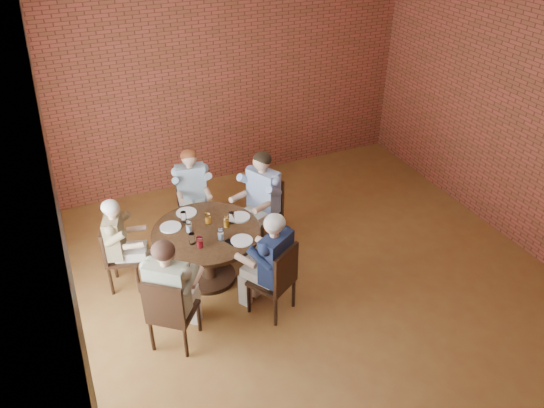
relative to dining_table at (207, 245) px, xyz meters
name	(u,v)px	position (x,y,z in m)	size (l,w,h in m)	color
floor	(310,312)	(0.90, -1.06, -0.53)	(7.00, 7.00, 0.00)	brown
ceiling	(326,16)	(0.90, -1.06, 2.87)	(7.00, 7.00, 0.00)	silver
wall_back	(209,81)	(0.90, 2.44, 1.17)	(7.00, 7.00, 0.00)	brown
ceiling_beam	(15,70)	(-1.55, -1.06, 2.74)	(0.22, 6.90, 0.26)	black
dining_table	(207,245)	(0.00, 0.00, 0.00)	(1.32, 1.32, 0.75)	black
chair_a	(265,208)	(0.98, 0.49, -0.01)	(0.61, 0.61, 0.97)	black
diner_a	(260,200)	(0.90, 0.45, 0.16)	(0.56, 0.69, 1.39)	#4467B1
chair_b	(193,200)	(0.14, 1.13, -0.03)	(0.46, 0.46, 0.92)	black
diner_b	(193,194)	(0.13, 1.05, 0.12)	(0.51, 0.62, 1.30)	#8DA5B4
chair_c	(116,254)	(-1.05, 0.33, -0.04)	(0.48, 0.48, 0.89)	black
diner_c	(121,245)	(-0.98, 0.31, 0.09)	(0.48, 0.59, 1.25)	brown
chair_d	(169,311)	(-0.71, -0.92, -0.01)	(0.63, 0.63, 0.96)	black
diner_d	(171,293)	(-0.66, -0.85, 0.16)	(0.56, 0.68, 1.38)	gray
chair_e	(278,278)	(0.55, -0.90, -0.01)	(0.60, 0.60, 0.95)	black
diner_e	(271,264)	(0.50, -0.82, 0.15)	(0.54, 0.67, 1.36)	#16203E
plate_a	(240,217)	(0.47, 0.10, 0.23)	(0.26, 0.26, 0.01)	white
plate_b	(186,213)	(-0.11, 0.47, 0.23)	(0.26, 0.26, 0.01)	white
plate_c	(171,227)	(-0.37, 0.24, 0.23)	(0.26, 0.26, 0.01)	white
plate_d	(242,241)	(0.32, -0.37, 0.23)	(0.26, 0.26, 0.01)	white
glass_a	(232,217)	(0.35, 0.05, 0.29)	(0.07, 0.07, 0.14)	white
glass_b	(208,218)	(0.08, 0.14, 0.29)	(0.07, 0.07, 0.14)	white
glass_c	(184,217)	(-0.19, 0.30, 0.29)	(0.07, 0.07, 0.14)	white
glass_d	(189,227)	(-0.19, 0.06, 0.29)	(0.07, 0.07, 0.14)	white
glass_e	(192,239)	(-0.22, -0.18, 0.29)	(0.07, 0.07, 0.14)	white
glass_f	(200,242)	(-0.16, -0.28, 0.29)	(0.07, 0.07, 0.14)	white
glass_g	(221,234)	(0.11, -0.23, 0.29)	(0.07, 0.07, 0.14)	white
glass_h	(226,222)	(0.26, -0.02, 0.29)	(0.07, 0.07, 0.14)	white
smartphone	(231,242)	(0.19, -0.34, 0.23)	(0.07, 0.14, 0.01)	black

